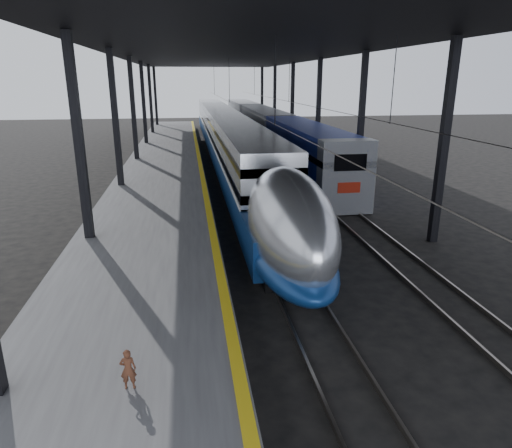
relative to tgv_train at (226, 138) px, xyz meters
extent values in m
plane|color=black|center=(-2.00, -29.45, -2.02)|extent=(160.00, 160.00, 0.00)
cube|color=#4C4C4F|center=(-5.50, -9.45, -1.52)|extent=(6.00, 80.00, 1.00)
cube|color=yellow|center=(-2.70, -9.45, -1.01)|extent=(0.30, 80.00, 0.01)
cube|color=slate|center=(-0.72, -9.45, -1.94)|extent=(0.08, 80.00, 0.16)
cube|color=slate|center=(0.72, -9.45, -1.94)|extent=(0.08, 80.00, 0.16)
cube|color=slate|center=(4.28, -9.45, -1.94)|extent=(0.08, 80.00, 0.16)
cube|color=slate|center=(5.72, -9.45, -1.94)|extent=(0.08, 80.00, 0.16)
cube|color=black|center=(-7.80, -24.45, 2.48)|extent=(0.35, 0.35, 9.00)
cube|color=black|center=(7.60, -24.45, 2.48)|extent=(0.35, 0.35, 9.00)
cube|color=black|center=(-7.80, -14.45, 2.48)|extent=(0.35, 0.35, 9.00)
cube|color=black|center=(7.60, -14.45, 2.48)|extent=(0.35, 0.35, 9.00)
cube|color=black|center=(-7.80, -4.45, 2.48)|extent=(0.35, 0.35, 9.00)
cube|color=black|center=(7.60, -4.45, 2.48)|extent=(0.35, 0.35, 9.00)
cube|color=black|center=(-7.80, 5.55, 2.48)|extent=(0.35, 0.35, 9.00)
cube|color=black|center=(7.60, 5.55, 2.48)|extent=(0.35, 0.35, 9.00)
cube|color=black|center=(-7.80, 15.55, 2.48)|extent=(0.35, 0.35, 9.00)
cube|color=black|center=(7.60, 15.55, 2.48)|extent=(0.35, 0.35, 9.00)
cube|color=black|center=(-7.80, 25.55, 2.48)|extent=(0.35, 0.35, 9.00)
cube|color=black|center=(7.60, 25.55, 2.48)|extent=(0.35, 0.35, 9.00)
cube|color=black|center=(-0.10, -9.45, 7.23)|extent=(18.00, 75.00, 0.45)
cylinder|color=slate|center=(0.00, -9.45, 3.48)|extent=(0.03, 74.00, 0.03)
cylinder|color=slate|center=(5.00, -9.45, 3.48)|extent=(0.03, 74.00, 0.03)
cube|color=silver|center=(0.00, 4.02, 0.29)|extent=(2.91, 57.00, 4.01)
cube|color=navy|center=(0.00, 2.52, -0.96)|extent=(2.99, 62.00, 1.55)
cube|color=silver|center=(0.00, 4.02, -0.16)|extent=(3.01, 57.00, 0.10)
cube|color=black|center=(0.00, 4.02, 1.44)|extent=(2.95, 57.00, 0.42)
cube|color=black|center=(0.00, 4.02, 0.29)|extent=(2.95, 57.00, 0.42)
ellipsoid|color=silver|center=(0.00, -27.48, 0.14)|extent=(2.91, 8.40, 4.01)
ellipsoid|color=navy|center=(0.00, -27.48, -1.01)|extent=(2.99, 8.40, 1.70)
ellipsoid|color=black|center=(0.00, -30.08, 0.94)|extent=(1.50, 2.20, 0.90)
cube|color=black|center=(0.00, -27.48, -1.82)|extent=(2.20, 2.60, 0.40)
cube|color=black|center=(0.00, -5.48, -1.82)|extent=(2.20, 2.60, 0.40)
cube|color=navy|center=(5.00, -10.99, 0.10)|extent=(2.97, 18.00, 4.02)
cube|color=gray|center=(5.00, -19.39, 0.10)|extent=(3.02, 1.20, 4.08)
cube|color=black|center=(5.00, -20.01, 1.00)|extent=(1.80, 0.06, 0.90)
cube|color=#9F1C0C|center=(5.00, -20.01, -0.37)|extent=(1.27, 0.06, 0.58)
cube|color=gray|center=(5.00, 8.01, 0.10)|extent=(2.97, 18.00, 4.02)
cube|color=gray|center=(5.00, 27.01, 0.10)|extent=(2.97, 18.00, 4.02)
cube|color=black|center=(5.00, -16.99, -1.84)|extent=(2.33, 2.40, 0.36)
cube|color=black|center=(5.00, 5.01, -1.84)|extent=(2.33, 2.40, 0.36)
imported|color=#4A2718|center=(-5.05, -34.74, -0.55)|extent=(0.34, 0.22, 0.93)
camera|label=1|loc=(-3.60, -43.24, 5.25)|focal=32.00mm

